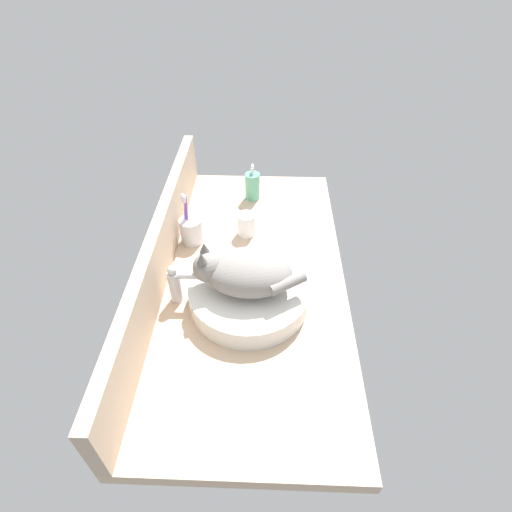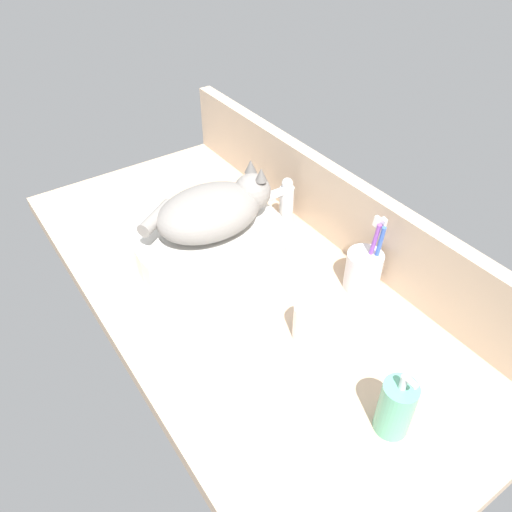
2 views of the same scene
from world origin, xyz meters
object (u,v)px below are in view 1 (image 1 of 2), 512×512
cat (245,272)px  water_glass (246,226)px  soap_dispenser (252,186)px  toothbrush_cup (191,230)px  sink_basin (250,294)px  faucet (178,283)px

cat → water_glass: (33.25, 1.63, -8.79)cm
water_glass → soap_dispenser: bearing=-3.1°
soap_dispenser → toothbrush_cup: bearing=144.3°
cat → toothbrush_cup: (28.56, 20.65, -7.57)cm
sink_basin → water_glass: 33.36cm
sink_basin → faucet: bearing=89.3°
sink_basin → water_glass: (33.22, 3.00, 0.29)cm
sink_basin → toothbrush_cup: size_ratio=1.91×
water_glass → cat: bearing=-177.2°
faucet → cat: bearing=-90.8°
sink_basin → soap_dispenser: soap_dispenser is taller
faucet → water_glass: (32.97, -18.20, -3.69)cm
soap_dispenser → water_glass: soap_dispenser is taller
sink_basin → cat: size_ratio=1.11×
sink_basin → soap_dispenser: bearing=1.7°
sink_basin → cat: 9.18cm
water_glass → toothbrush_cup: bearing=103.9°
cat → soap_dispenser: size_ratio=2.25×
soap_dispenser → water_glass: 23.70cm
cat → water_glass: cat is taller
soap_dispenser → sink_basin: bearing=-178.3°
soap_dispenser → water_glass: (-23.58, 1.28, -2.02)cm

